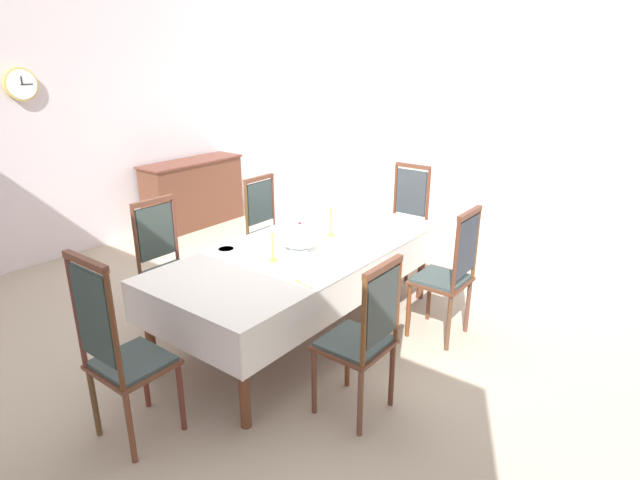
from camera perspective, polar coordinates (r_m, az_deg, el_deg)
ground at (r=4.65m, az=-2.49°, el=-9.68°), size 6.46×6.52×0.04m
back_wall at (r=6.70m, az=-25.58°, el=13.92°), size 6.46×0.08×3.60m
right_wall at (r=6.89m, az=15.72°, el=15.18°), size 0.08×6.52×3.60m
dining_table at (r=4.30m, az=-1.77°, el=-1.78°), size 2.57×1.17×0.76m
tablecloth at (r=4.30m, az=-1.77°, el=-1.78°), size 2.59×1.19×0.32m
chair_south_a at (r=3.37m, az=4.69°, el=-10.39°), size 0.44×0.42×1.10m
chair_north_a at (r=4.63m, az=-16.25°, el=-2.38°), size 0.44×0.42×1.12m
chair_south_b at (r=4.37m, az=13.87°, el=-3.42°), size 0.44×0.42×1.13m
chair_north_b at (r=5.41m, az=-5.49°, el=1.42°), size 0.44×0.42×1.08m
chair_head_west at (r=3.33m, az=-21.00°, el=-11.18°), size 0.42×0.44×1.24m
chair_head_east at (r=5.66m, az=9.19°, el=2.35°), size 0.42×0.44×1.16m
soup_tureen at (r=4.20m, az=-2.19°, el=0.42°), size 0.30×0.30×0.24m
candlestick_west at (r=3.96m, az=-5.19°, el=-0.53°), size 0.07×0.07×0.34m
candlestick_east at (r=4.50m, az=1.19°, el=2.22°), size 0.07×0.07×0.37m
bowl_near_left at (r=4.69m, az=8.69°, el=1.00°), size 0.15×0.15×0.03m
bowl_near_right at (r=3.68m, az=-0.96°, el=-4.00°), size 0.15×0.15×0.03m
bowl_far_left at (r=4.22m, az=-10.19°, el=-1.12°), size 0.15×0.15×0.04m
spoon_primary at (r=4.79m, az=9.04°, el=1.27°), size 0.04×0.18×0.01m
spoon_secondary at (r=3.63m, az=-2.26°, el=-4.60°), size 0.05×0.18×0.01m
sideboard at (r=7.38m, az=-13.60°, el=4.98°), size 1.44×0.48×0.90m
mounted_clock at (r=6.40m, az=-29.80°, el=14.50°), size 0.34×0.06×0.34m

